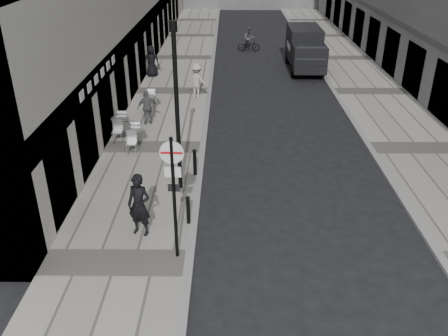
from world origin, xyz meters
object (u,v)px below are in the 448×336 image
(cyclist, at_px, (249,42))
(panel_van, at_px, (305,47))
(lamppost, at_px, (177,101))
(sign_post, at_px, (173,183))
(walking_man, at_px, (139,205))

(cyclist, bearing_deg, panel_van, -55.80)
(lamppost, bearing_deg, panel_van, 67.78)
(panel_van, bearing_deg, sign_post, -106.78)
(sign_post, distance_m, panel_van, 21.07)
(panel_van, bearing_deg, cyclist, 125.31)
(walking_man, distance_m, cyclist, 24.29)
(lamppost, distance_m, panel_van, 17.56)
(panel_van, xyz_separation_m, cyclist, (-3.41, 4.96, -0.75))
(sign_post, bearing_deg, walking_man, 139.23)
(lamppost, distance_m, cyclist, 21.52)
(sign_post, distance_m, lamppost, 4.00)
(sign_post, height_order, panel_van, sign_post)
(walking_man, xyz_separation_m, panel_van, (7.52, 18.98, 0.35))
(cyclist, bearing_deg, lamppost, -98.93)
(walking_man, xyz_separation_m, sign_post, (1.17, -1.09, 1.32))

